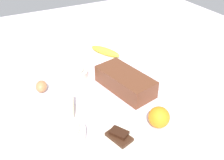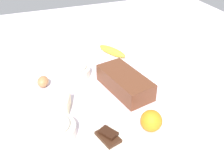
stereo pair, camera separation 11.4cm
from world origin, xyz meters
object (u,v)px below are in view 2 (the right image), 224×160
(butter_block, at_px, (61,103))
(egg_near_butter, at_px, (43,82))
(banana, at_px, (112,51))
(flour_bowl, at_px, (55,128))
(sugar_bowl, at_px, (76,70))
(chocolate_plate, at_px, (108,138))
(orange_fruit, at_px, (151,121))
(loaf_pan, at_px, (125,82))

(butter_block, xyz_separation_m, egg_near_butter, (0.19, 0.05, -0.01))
(banana, distance_m, butter_block, 0.52)
(flour_bowl, relative_size, egg_near_butter, 2.30)
(sugar_bowl, bearing_deg, egg_near_butter, 103.38)
(chocolate_plate, bearing_deg, egg_near_butter, 21.47)
(sugar_bowl, height_order, chocolate_plate, sugar_bowl)
(banana, relative_size, egg_near_butter, 2.98)
(sugar_bowl, height_order, egg_near_butter, sugar_bowl)
(sugar_bowl, relative_size, chocolate_plate, 1.10)
(sugar_bowl, relative_size, butter_block, 1.60)
(sugar_bowl, relative_size, orange_fruit, 1.78)
(banana, xyz_separation_m, butter_block, (-0.37, 0.36, 0.01))
(loaf_pan, distance_m, egg_near_butter, 0.37)
(sugar_bowl, bearing_deg, orange_fruit, -160.08)
(butter_block, distance_m, chocolate_plate, 0.25)
(loaf_pan, xyz_separation_m, banana, (0.34, -0.07, -0.02))
(loaf_pan, xyz_separation_m, egg_near_butter, (0.16, 0.34, -0.02))
(loaf_pan, height_order, chocolate_plate, loaf_pan)
(banana, xyz_separation_m, orange_fruit, (-0.60, 0.08, 0.02))
(egg_near_butter, bearing_deg, sugar_bowl, -76.62)
(sugar_bowl, relative_size, banana, 0.76)
(loaf_pan, distance_m, butter_block, 0.29)
(butter_block, relative_size, chocolate_plate, 0.69)
(orange_fruit, xyz_separation_m, egg_near_butter, (0.42, 0.33, -0.02))
(butter_block, bearing_deg, egg_near_butter, 13.50)
(butter_block, relative_size, egg_near_butter, 1.41)
(chocolate_plate, bearing_deg, flour_bowl, 62.06)
(flour_bowl, distance_m, chocolate_plate, 0.19)
(loaf_pan, bearing_deg, flour_bowl, 104.99)
(orange_fruit, distance_m, egg_near_butter, 0.53)
(egg_near_butter, bearing_deg, orange_fruit, -141.94)
(loaf_pan, relative_size, orange_fruit, 3.72)
(sugar_bowl, distance_m, butter_block, 0.26)
(loaf_pan, distance_m, orange_fruit, 0.26)
(banana, height_order, butter_block, butter_block)
(sugar_bowl, bearing_deg, chocolate_plate, -179.89)
(flour_bowl, height_order, banana, flour_bowl)
(sugar_bowl, height_order, butter_block, sugar_bowl)
(orange_fruit, xyz_separation_m, chocolate_plate, (0.00, 0.17, -0.03))
(flour_bowl, distance_m, egg_near_butter, 0.33)
(loaf_pan, xyz_separation_m, butter_block, (-0.03, 0.29, -0.01))
(banana, relative_size, butter_block, 2.11)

